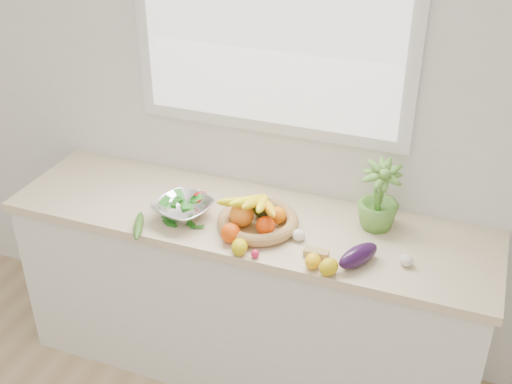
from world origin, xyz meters
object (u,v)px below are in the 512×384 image
at_px(colander_with_spinach, 183,206).
at_px(eggplant, 358,256).
at_px(apple, 201,200).
at_px(potted_herb, 379,197).
at_px(cucumber, 139,226).
at_px(fruit_basket, 257,217).

bearing_deg(colander_with_spinach, eggplant, -4.05).
relative_size(apple, potted_herb, 0.25).
height_order(apple, eggplant, eggplant).
xyz_separation_m(apple, eggplant, (0.78, -0.17, 0.00)).
height_order(cucumber, potted_herb, potted_herb).
bearing_deg(eggplant, cucumber, -174.23).
height_order(cucumber, fruit_basket, fruit_basket).
height_order(apple, cucumber, apple).
bearing_deg(potted_herb, apple, -170.72).
relative_size(cucumber, fruit_basket, 0.54).
bearing_deg(apple, colander_with_spinach, -106.25).
bearing_deg(potted_herb, colander_with_spinach, -163.56).
xyz_separation_m(eggplant, potted_herb, (0.01, 0.30, 0.11)).
bearing_deg(eggplant, potted_herb, 87.90).
distance_m(cucumber, fruit_basket, 0.52).
bearing_deg(fruit_basket, potted_herb, 21.43).
xyz_separation_m(cucumber, fruit_basket, (0.48, 0.21, 0.03)).
height_order(eggplant, cucumber, eggplant).
height_order(potted_herb, colander_with_spinach, potted_herb).
bearing_deg(colander_with_spinach, potted_herb, 16.44).
height_order(fruit_basket, colander_with_spinach, fruit_basket).
distance_m(cucumber, colander_with_spinach, 0.21).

